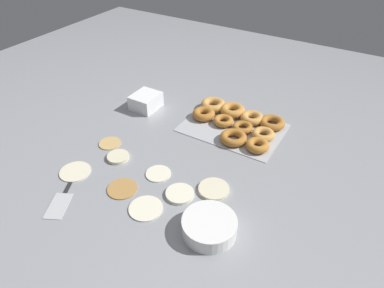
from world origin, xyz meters
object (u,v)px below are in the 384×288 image
Objects in this scene: pancake_6 at (110,143)px; container_stack at (146,101)px; pancake_7 at (180,194)px; spatula at (61,199)px; pancake_3 at (118,157)px; pancake_0 at (158,173)px; donut_tray at (236,122)px; batter_bowl at (209,226)px; pancake_1 at (75,171)px; pancake_4 at (146,208)px; pancake_2 at (122,188)px; pancake_5 at (214,189)px.

container_stack is (0.04, -0.30, 0.03)m from pancake_6.
container_stack is (0.44, -0.40, 0.03)m from pancake_7.
spatula is (0.33, 0.22, -0.00)m from pancake_7.
pancake_3 is 0.31m from pancake_7.
pancake_0 is 0.22× the size of donut_tray.
batter_bowl is 0.69× the size of spatula.
pancake_7 reaches higher than pancake_1.
pancake_6 is (0.34, -0.20, -0.00)m from pancake_4.
batter_bowl is (-0.34, 0.01, 0.02)m from pancake_2.
pancake_3 is 0.40m from pancake_5.
pancake_5 is 1.10× the size of pancake_7.
pancake_6 is 0.31m from container_stack.
pancake_1 is at bearing 92.20° from pancake_6.
pancake_5 is at bearing 178.02° from pancake_6.
pancake_1 is 0.69m from donut_tray.
pancake_1 is (0.27, 0.15, 0.00)m from pancake_0.
pancake_6 is 0.36× the size of spatula.
pancake_2 is at bearing 118.33° from container_stack.
pancake_4 is at bearing 86.51° from spatula.
pancake_5 and pancake_7 have the same top height.
pancake_3 is at bearing 110.69° from container_stack.
pancake_2 is 0.58m from donut_tray.
pancake_5 is 0.84× the size of container_stack.
pancake_7 is 0.76× the size of container_stack.
pancake_5 is 0.64× the size of batter_bowl.
pancake_0 is at bearing -150.98° from pancake_1.
pancake_7 is 0.60m from container_stack.
batter_bowl reaches higher than pancake_0.
batter_bowl is at bearing 154.98° from pancake_0.
container_stack reaches higher than pancake_2.
pancake_7 is 0.18m from batter_bowl.
batter_bowl reaches higher than spatula.
pancake_2 is at bearing 108.91° from spatula.
pancake_7 is at bearing 166.52° from pancake_6.
pancake_6 is (0.27, -0.05, -0.00)m from pancake_0.
pancake_3 is at bearing 149.68° from pancake_6.
spatula is at bearing 53.20° from pancake_0.
batter_bowl reaches higher than donut_tray.
spatula is at bearing 66.10° from donut_tray.
pancake_5 is 0.26× the size of donut_tray.
spatula is (0.41, 0.30, -0.00)m from pancake_5.
container_stack is (0.32, -0.35, 0.03)m from pancake_0.
pancake_3 reaches higher than pancake_7.
pancake_3 is at bearing 1.73° from pancake_0.
container_stack is at bearing -61.67° from pancake_2.
pancake_3 is 0.48m from batter_bowl.
donut_tray is at bearing -134.96° from pancake_6.
pancake_1 is 1.08× the size of pancake_2.
pancake_4 is 1.26× the size of pancake_6.
donut_tray is at bearing -106.92° from pancake_2.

